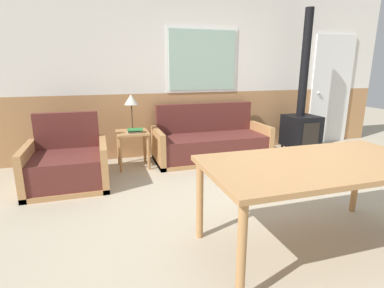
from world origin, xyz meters
name	(u,v)px	position (x,y,z in m)	size (l,w,h in m)	color
ground_plane	(286,222)	(0.00, 0.00, 0.00)	(16.00, 16.00, 0.00)	#B2A58C
wall_back	(200,73)	(0.00, 2.63, 1.36)	(7.20, 0.09, 2.70)	#AD7A4C
couch	(211,144)	(0.03, 2.14, 0.26)	(1.81, 0.78, 0.87)	#B27F4C
armchair	(68,166)	(-2.08, 1.61, 0.26)	(0.96, 0.86, 0.88)	#B27F4C
side_table	(133,139)	(-1.22, 2.11, 0.43)	(0.46, 0.46, 0.54)	#B27F4C
table_lamp	(131,102)	(-1.20, 2.19, 0.96)	(0.20, 0.20, 0.53)	#4C3823
book_stack	(135,131)	(-1.19, 2.03, 0.57)	(0.23, 0.18, 0.05)	white
dining_table	(317,170)	(-0.04, -0.40, 0.67)	(1.80, 0.92, 0.74)	#B27F4C
wood_stove	(302,119)	(1.67, 2.09, 0.58)	(0.51, 0.54, 2.38)	black
entry_door	(331,90)	(2.66, 2.57, 1.02)	(0.89, 0.09, 2.03)	white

